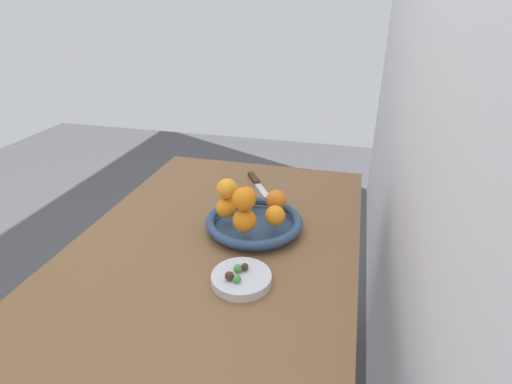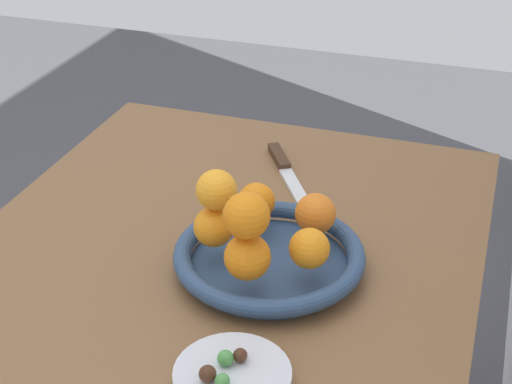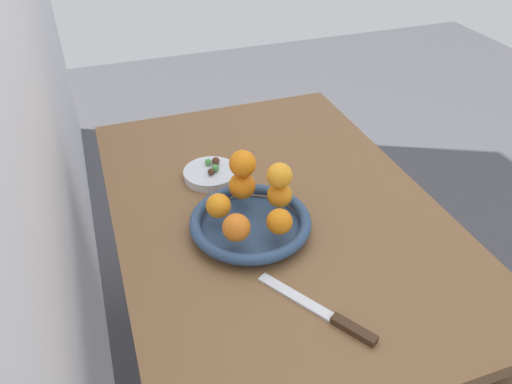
# 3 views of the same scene
# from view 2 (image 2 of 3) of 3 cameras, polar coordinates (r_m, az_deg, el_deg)

# --- Properties ---
(dining_table) EXTENTS (1.10, 0.76, 0.74)m
(dining_table) POSITION_cam_2_polar(r_m,az_deg,el_deg) (1.16, -4.20, -10.26)
(dining_table) COLOR brown
(dining_table) RESTS_ON ground_plane
(fruit_bowl) EXTENTS (0.27, 0.27, 0.04)m
(fruit_bowl) POSITION_cam_2_polar(r_m,az_deg,el_deg) (1.12, 0.96, -4.77)
(fruit_bowl) COLOR navy
(fruit_bowl) RESTS_ON dining_table
(candy_dish) EXTENTS (0.14, 0.14, 0.02)m
(candy_dish) POSITION_cam_2_polar(r_m,az_deg,el_deg) (0.95, -1.73, -13.39)
(candy_dish) COLOR silver
(candy_dish) RESTS_ON dining_table
(orange_0) EXTENTS (0.06, 0.06, 0.06)m
(orange_0) POSITION_cam_2_polar(r_m,az_deg,el_deg) (1.13, 4.34, -1.58)
(orange_0) COLOR orange
(orange_0) RESTS_ON fruit_bowl
(orange_1) EXTENTS (0.06, 0.06, 0.06)m
(orange_1) POSITION_cam_2_polar(r_m,az_deg,el_deg) (1.16, 0.03, -0.69)
(orange_1) COLOR orange
(orange_1) RESTS_ON fruit_bowl
(orange_2) EXTENTS (0.06, 0.06, 0.06)m
(orange_2) POSITION_cam_2_polar(r_m,az_deg,el_deg) (1.10, -3.09, -2.55)
(orange_2) COLOR orange
(orange_2) RESTS_ON fruit_bowl
(orange_3) EXTENTS (0.06, 0.06, 0.06)m
(orange_3) POSITION_cam_2_polar(r_m,az_deg,el_deg) (1.03, -0.63, -4.75)
(orange_3) COLOR orange
(orange_3) RESTS_ON fruit_bowl
(orange_4) EXTENTS (0.06, 0.06, 0.06)m
(orange_4) POSITION_cam_2_polar(r_m,az_deg,el_deg) (1.06, 3.90, -4.11)
(orange_4) COLOR orange
(orange_4) RESTS_ON fruit_bowl
(orange_5) EXTENTS (0.06, 0.06, 0.06)m
(orange_5) POSITION_cam_2_polar(r_m,az_deg,el_deg) (1.08, -2.90, 0.15)
(orange_5) COLOR orange
(orange_5) RESTS_ON orange_2
(orange_6) EXTENTS (0.06, 0.06, 0.06)m
(orange_6) POSITION_cam_2_polar(r_m,az_deg,el_deg) (1.00, -0.70, -1.74)
(orange_6) COLOR orange
(orange_6) RESTS_ON orange_3
(candy_ball_0) EXTENTS (0.02, 0.02, 0.02)m
(candy_ball_0) POSITION_cam_2_polar(r_m,az_deg,el_deg) (0.91, -2.46, -13.57)
(candy_ball_0) COLOR #4C9947
(candy_ball_0) RESTS_ON candy_dish
(candy_ball_1) EXTENTS (0.02, 0.02, 0.02)m
(candy_ball_1) POSITION_cam_2_polar(r_m,az_deg,el_deg) (0.94, -2.24, -11.98)
(candy_ball_1) COLOR #4C9947
(candy_ball_1) RESTS_ON candy_dish
(candy_ball_2) EXTENTS (0.02, 0.02, 0.02)m
(candy_ball_2) POSITION_cam_2_polar(r_m,az_deg,el_deg) (0.95, -1.15, -11.79)
(candy_ball_2) COLOR #472819
(candy_ball_2) RESTS_ON candy_dish
(candy_ball_3) EXTENTS (0.02, 0.02, 0.02)m
(candy_ball_3) POSITION_cam_2_polar(r_m,az_deg,el_deg) (0.92, -3.54, -13.06)
(candy_ball_3) COLOR #472819
(candy_ball_3) RESTS_ON candy_dish
(knife) EXTENTS (0.23, 0.15, 0.01)m
(knife) POSITION_cam_2_polar(r_m,az_deg,el_deg) (1.37, 2.31, 1.36)
(knife) COLOR #3F2819
(knife) RESTS_ON dining_table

